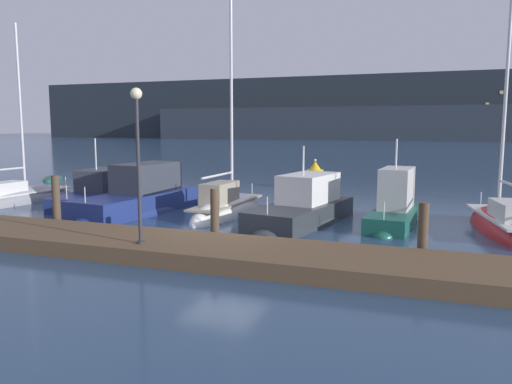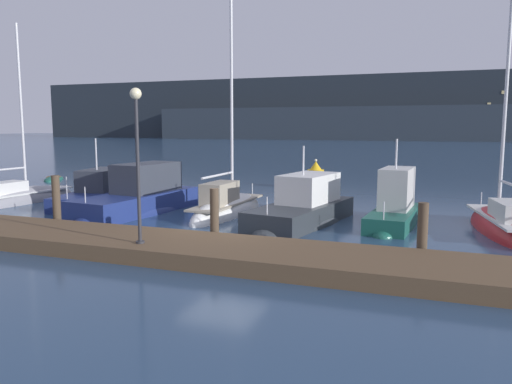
{
  "view_description": "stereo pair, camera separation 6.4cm",
  "coord_description": "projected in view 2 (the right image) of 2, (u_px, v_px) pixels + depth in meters",
  "views": [
    {
      "loc": [
        6.55,
        -14.66,
        3.71
      ],
      "look_at": [
        0.0,
        3.13,
        1.2
      ],
      "focal_mm": 35.0,
      "sensor_mm": 36.0,
      "label": 1
    },
    {
      "loc": [
        6.61,
        -14.64,
        3.71
      ],
      "look_at": [
        0.0,
        3.13,
        1.2
      ],
      "focal_mm": 35.0,
      "sensor_mm": 36.0,
      "label": 2
    }
  ],
  "objects": [
    {
      "name": "sailboat_berth_7",
      "position": [
        502.0,
        230.0,
        17.41
      ],
      "size": [
        2.56,
        6.29,
        8.96
      ],
      "color": "red",
      "rests_on": "ground"
    },
    {
      "name": "hillside_backdrop",
      "position": [
        418.0,
        110.0,
        136.24
      ],
      "size": [
        240.0,
        23.0,
        17.63
      ],
      "color": "#232B33",
      "rests_on": "ground"
    },
    {
      "name": "motorboat_berth_5",
      "position": [
        302.0,
        215.0,
        19.2
      ],
      "size": [
        3.4,
        6.65,
        3.57
      ],
      "color": "#2D3338",
      "rests_on": "ground"
    },
    {
      "name": "dock",
      "position": [
        190.0,
        249.0,
        14.23
      ],
      "size": [
        34.66,
        2.8,
        0.45
      ],
      "primitive_type": "cube",
      "color": "brown",
      "rests_on": "ground"
    },
    {
      "name": "motorboat_berth_2",
      "position": [
        98.0,
        198.0,
        23.67
      ],
      "size": [
        3.24,
        6.42,
        3.59
      ],
      "color": "navy",
      "rests_on": "ground"
    },
    {
      "name": "mooring_pile_1",
      "position": [
        57.0,
        203.0,
        17.81
      ],
      "size": [
        0.28,
        0.28,
        1.97
      ],
      "primitive_type": "cylinder",
      "color": "#4C3D2D",
      "rests_on": "ground"
    },
    {
      "name": "mooring_pile_3",
      "position": [
        422.0,
        233.0,
        13.53
      ],
      "size": [
        0.28,
        0.28,
        1.66
      ],
      "primitive_type": "cylinder",
      "color": "#4C3D2D",
      "rests_on": "ground"
    },
    {
      "name": "dock_lamppost",
      "position": [
        137.0,
        141.0,
        13.61
      ],
      "size": [
        0.32,
        0.32,
        4.29
      ],
      "color": "#2D2D33",
      "rests_on": "dock"
    },
    {
      "name": "sailboat_berth_1",
      "position": [
        16.0,
        201.0,
        24.21
      ],
      "size": [
        2.07,
        7.2,
        9.34
      ],
      "color": "gray",
      "rests_on": "ground"
    },
    {
      "name": "ground_plane",
      "position": [
        223.0,
        240.0,
        16.37
      ],
      "size": [
        400.0,
        400.0,
        0.0
      ],
      "primitive_type": "plane",
      "color": "navy"
    },
    {
      "name": "mooring_pile_2",
      "position": [
        214.0,
        216.0,
        15.68
      ],
      "size": [
        0.28,
        0.28,
        1.78
      ],
      "primitive_type": "cylinder",
      "color": "#4C3D2D",
      "rests_on": "ground"
    },
    {
      "name": "motorboat_berth_6",
      "position": [
        394.0,
        215.0,
        18.73
      ],
      "size": [
        1.93,
        5.07,
        3.75
      ],
      "color": "#195647",
      "rests_on": "ground"
    },
    {
      "name": "motorboat_berth_3",
      "position": [
        139.0,
        204.0,
        21.54
      ],
      "size": [
        3.04,
        7.2,
        3.8
      ],
      "color": "navy",
      "rests_on": "ground"
    },
    {
      "name": "rowboat_adrift",
      "position": [
        54.0,
        180.0,
        34.62
      ],
      "size": [
        2.42,
        3.18,
        0.56
      ],
      "color": "#195647",
      "rests_on": "ground"
    },
    {
      "name": "channel_buoy",
      "position": [
        316.0,
        178.0,
        29.67
      ],
      "size": [
        1.47,
        1.47,
        1.78
      ],
      "color": "gold",
      "rests_on": "ground"
    },
    {
      "name": "sailboat_berth_4",
      "position": [
        227.0,
        211.0,
        21.06
      ],
      "size": [
        1.62,
        6.2,
        10.0
      ],
      "color": "white",
      "rests_on": "ground"
    }
  ]
}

